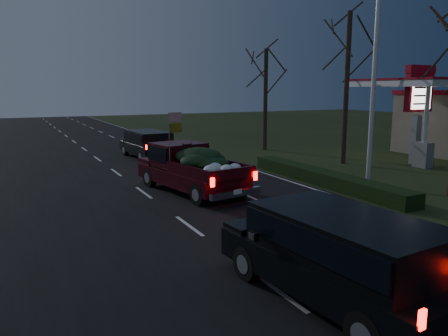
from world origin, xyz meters
name	(u,v)px	position (x,y,z in m)	size (l,w,h in m)	color
ground	(189,226)	(0.00, 0.00, 0.00)	(120.00, 120.00, 0.00)	black
road_asphalt	(189,226)	(0.00, 0.00, 0.01)	(14.00, 120.00, 0.02)	black
hedge_row	(324,178)	(7.80, 3.00, 0.30)	(1.00, 10.00, 0.60)	black
light_pole	(375,60)	(9.50, 2.00, 5.48)	(0.50, 0.90, 9.16)	silver
gas_price_pylon	(419,98)	(16.00, 4.99, 3.77)	(2.00, 0.41, 5.57)	gray
gas_canopy	(429,88)	(18.00, 6.00, 4.35)	(7.10, 6.10, 4.88)	silver
bare_tree_mid	(348,51)	(12.50, 7.00, 6.35)	(3.60, 3.60, 8.50)	black
bare_tree_far	(266,75)	(11.50, 14.00, 5.23)	(3.60, 3.60, 7.00)	black
pickup_truck	(191,166)	(1.87, 4.36, 1.12)	(3.09, 5.98, 2.99)	#37070F
lead_suv	(147,142)	(2.91, 14.01, 1.04)	(2.32, 4.92, 1.38)	black
rear_suv	(341,249)	(0.83, -5.98, 1.14)	(2.74, 5.41, 1.51)	black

